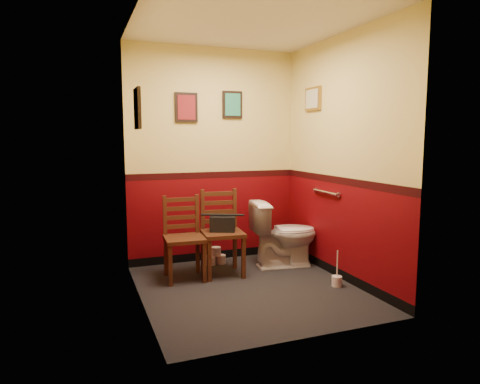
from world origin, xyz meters
The scene contains 17 objects.
floor centered at (0.00, 0.00, 0.00)m, with size 2.20×2.40×0.00m, color black.
ceiling centered at (0.00, 0.00, 2.70)m, with size 2.20×2.40×0.00m, color silver.
wall_back centered at (0.00, 1.20, 1.35)m, with size 2.20×2.70×0.00m, color #590409.
wall_front centered at (0.00, -1.20, 1.35)m, with size 2.20×2.70×0.00m, color #590409.
wall_left centered at (-1.10, 0.00, 1.35)m, with size 2.40×2.70×0.00m, color #590409.
wall_right centered at (1.10, 0.00, 1.35)m, with size 2.40×2.70×0.00m, color #590409.
grab_bar centered at (1.07, 0.25, 0.95)m, with size 0.05×0.56×0.06m.
framed_print_back_a centered at (-0.35, 1.18, 1.95)m, with size 0.28×0.04×0.36m.
framed_print_back_b centered at (0.25, 1.18, 2.00)m, with size 0.26×0.04×0.34m.
framed_print_left centered at (-1.08, 0.10, 1.85)m, with size 0.04×0.30×0.38m.
framed_print_right centered at (1.08, 0.60, 2.05)m, with size 0.04×0.34×0.28m.
toilet centered at (0.72, 0.61, 0.40)m, with size 0.46×0.82×0.80m, color white.
toilet_brush centered at (0.92, -0.26, 0.06)m, with size 0.11×0.11×0.39m.
chair_left centered at (-0.55, 0.59, 0.47)m, with size 0.46×0.46×0.93m.
chair_right centered at (-0.10, 0.59, 0.49)m, with size 0.50×0.50×0.98m.
handbag centered at (-0.10, 0.55, 0.60)m, with size 0.32×0.24×0.21m.
tp_stack centered at (-0.05, 0.97, 0.09)m, with size 0.25×0.13×0.22m.
Camera 1 is at (-1.63, -4.02, 1.58)m, focal length 32.00 mm.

